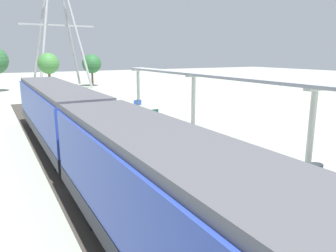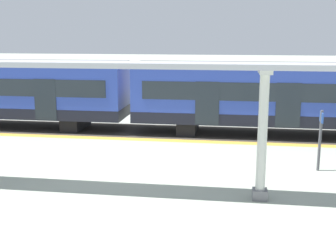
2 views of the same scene
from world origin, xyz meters
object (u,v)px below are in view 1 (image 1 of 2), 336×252
(canopy_pillar_fourth, at_px, (138,90))
(platform_info_sign, at_px, (138,111))
(canopy_pillar_second, at_px, (311,131))
(bench_mid_platform, at_px, (151,115))
(passenger_waiting_near_edge, at_px, (89,114))
(train_far_carriage, at_px, (56,112))
(canopy_pillar_third, at_px, (193,103))
(train_near_carriage, at_px, (200,232))
(trash_bin, at_px, (316,176))

(canopy_pillar_fourth, relative_size, platform_info_sign, 1.75)
(canopy_pillar_second, height_order, bench_mid_platform, canopy_pillar_second)
(canopy_pillar_second, xyz_separation_m, bench_mid_platform, (-0.95, 14.06, -1.51))
(canopy_pillar_fourth, height_order, passenger_waiting_near_edge, canopy_pillar_fourth)
(bench_mid_platform, distance_m, platform_info_sign, 3.45)
(train_far_carriage, bearing_deg, canopy_pillar_fourth, 41.51)
(canopy_pillar_second, xyz_separation_m, canopy_pillar_third, (0.00, 9.33, 0.00))
(train_near_carriage, bearing_deg, bench_mid_platform, 66.96)
(train_far_carriage, height_order, bench_mid_platform, train_far_carriage)
(train_near_carriage, xyz_separation_m, platform_info_sign, (5.56, 15.79, -0.51))
(train_far_carriage, xyz_separation_m, canopy_pillar_second, (8.72, -10.91, 0.12))
(platform_info_sign, bearing_deg, train_near_carriage, -109.40)
(trash_bin, bearing_deg, bench_mid_platform, 89.86)
(bench_mid_platform, height_order, trash_bin, trash_bin)
(canopy_pillar_second, height_order, trash_bin, canopy_pillar_second)
(train_far_carriage, distance_m, canopy_pillar_second, 13.97)
(bench_mid_platform, bearing_deg, train_near_carriage, -113.04)
(trash_bin, height_order, passenger_waiting_near_edge, passenger_waiting_near_edge)
(canopy_pillar_second, xyz_separation_m, canopy_pillar_fourth, (0.00, 18.63, 0.00))
(canopy_pillar_third, height_order, canopy_pillar_fourth, same)
(train_far_carriage, bearing_deg, train_near_carriage, -90.00)
(train_near_carriage, height_order, platform_info_sign, train_near_carriage)
(passenger_waiting_near_edge, bearing_deg, platform_info_sign, -37.51)
(train_far_carriage, bearing_deg, bench_mid_platform, 22.01)
(train_near_carriage, bearing_deg, trash_bin, 21.75)
(train_far_carriage, relative_size, passenger_waiting_near_edge, 8.98)
(train_near_carriage, distance_m, bench_mid_platform, 19.92)
(bench_mid_platform, bearing_deg, canopy_pillar_fourth, 78.29)
(train_near_carriage, bearing_deg, canopy_pillar_fourth, 69.11)
(canopy_pillar_third, relative_size, passenger_waiting_near_edge, 2.38)
(canopy_pillar_fourth, distance_m, passenger_waiting_near_edge, 7.81)
(train_near_carriage, distance_m, canopy_pillar_fourth, 24.47)
(train_far_carriage, distance_m, bench_mid_platform, 8.50)
(train_far_carriage, bearing_deg, canopy_pillar_third, -10.26)
(train_far_carriage, bearing_deg, platform_info_sign, 6.64)
(train_near_carriage, xyz_separation_m, train_far_carriage, (0.00, 15.14, 0.00))
(platform_info_sign, xyz_separation_m, passenger_waiting_near_edge, (-2.86, 2.20, -0.31))
(train_far_carriage, height_order, passenger_waiting_near_edge, train_far_carriage)
(canopy_pillar_third, height_order, passenger_waiting_near_edge, canopy_pillar_third)
(canopy_pillar_third, xyz_separation_m, passenger_waiting_near_edge, (-6.03, 4.42, -0.94))
(bench_mid_platform, relative_size, passenger_waiting_near_edge, 0.93)
(train_near_carriage, relative_size, passenger_waiting_near_edge, 8.98)
(canopy_pillar_third, height_order, bench_mid_platform, canopy_pillar_third)
(canopy_pillar_second, xyz_separation_m, platform_info_sign, (-3.17, 11.56, -0.63))
(train_far_carriage, relative_size, canopy_pillar_second, 3.77)
(canopy_pillar_fourth, distance_m, bench_mid_platform, 4.91)
(canopy_pillar_second, xyz_separation_m, passenger_waiting_near_edge, (-6.03, 13.76, -0.94))
(platform_info_sign, bearing_deg, bench_mid_platform, 48.39)
(canopy_pillar_second, distance_m, bench_mid_platform, 14.17)
(platform_info_sign, bearing_deg, canopy_pillar_third, -35.12)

